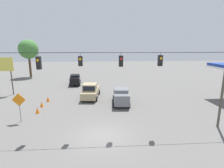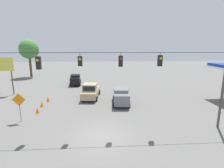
{
  "view_description": "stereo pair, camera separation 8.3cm",
  "coord_description": "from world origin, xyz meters",
  "px_view_note": "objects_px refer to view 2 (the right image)",
  "views": [
    {
      "loc": [
        0.1,
        12.99,
        7.14
      ],
      "look_at": [
        -1.33,
        -7.15,
        2.74
      ],
      "focal_mm": 28.0,
      "sensor_mm": 36.0,
      "label": 1
    },
    {
      "loc": [
        0.01,
        13.0,
        7.14
      ],
      "look_at": [
        -1.33,
        -7.15,
        2.74
      ],
      "focal_mm": 28.0,
      "sensor_mm": 36.0,
      "label": 2
    }
  ],
  "objects_px": {
    "traffic_cone_nearest": "(37,110)",
    "traffic_cone_second": "(42,104)",
    "roadside_billboard": "(3,68)",
    "tree_horizon_left": "(29,49)",
    "sedan_black_withflow_far": "(75,79)",
    "sedan_grey_crossing_near": "(121,96)",
    "overhead_signal_span": "(100,78)",
    "traffic_cone_third": "(48,99)",
    "work_zone_sign": "(19,102)",
    "pickup_truck_tan_withflow_mid": "(91,91)"
  },
  "relations": [
    {
      "from": "sedan_black_withflow_far",
      "to": "work_zone_sign",
      "type": "distance_m",
      "value": 16.77
    },
    {
      "from": "sedan_black_withflow_far",
      "to": "roadside_billboard",
      "type": "distance_m",
      "value": 11.75
    },
    {
      "from": "pickup_truck_tan_withflow_mid",
      "to": "sedan_grey_crossing_near",
      "type": "xyz_separation_m",
      "value": [
        -3.93,
        2.84,
        0.05
      ]
    },
    {
      "from": "sedan_grey_crossing_near",
      "to": "traffic_cone_second",
      "type": "relative_size",
      "value": 7.3
    },
    {
      "from": "sedan_grey_crossing_near",
      "to": "traffic_cone_second",
      "type": "distance_m",
      "value": 9.65
    },
    {
      "from": "overhead_signal_span",
      "to": "work_zone_sign",
      "type": "distance_m",
      "value": 8.47
    },
    {
      "from": "pickup_truck_tan_withflow_mid",
      "to": "roadside_billboard",
      "type": "height_order",
      "value": "roadside_billboard"
    },
    {
      "from": "roadside_billboard",
      "to": "tree_horizon_left",
      "type": "relative_size",
      "value": 0.64
    },
    {
      "from": "traffic_cone_nearest",
      "to": "traffic_cone_second",
      "type": "xyz_separation_m",
      "value": [
        0.18,
        -2.05,
        0.0
      ]
    },
    {
      "from": "traffic_cone_third",
      "to": "tree_horizon_left",
      "type": "distance_m",
      "value": 22.27
    },
    {
      "from": "traffic_cone_third",
      "to": "tree_horizon_left",
      "type": "height_order",
      "value": "tree_horizon_left"
    },
    {
      "from": "pickup_truck_tan_withflow_mid",
      "to": "traffic_cone_second",
      "type": "xyz_separation_m",
      "value": [
        5.67,
        3.37,
        -0.66
      ]
    },
    {
      "from": "pickup_truck_tan_withflow_mid",
      "to": "tree_horizon_left",
      "type": "bearing_deg",
      "value": -50.4
    },
    {
      "from": "sedan_black_withflow_far",
      "to": "tree_horizon_left",
      "type": "bearing_deg",
      "value": -38.09
    },
    {
      "from": "sedan_black_withflow_far",
      "to": "traffic_cone_second",
      "type": "relative_size",
      "value": 7.34
    },
    {
      "from": "pickup_truck_tan_withflow_mid",
      "to": "tree_horizon_left",
      "type": "xyz_separation_m",
      "value": [
        14.87,
        -17.97,
        5.4
      ]
    },
    {
      "from": "sedan_black_withflow_far",
      "to": "traffic_cone_third",
      "type": "xyz_separation_m",
      "value": [
        2.17,
        10.26,
        -0.68
      ]
    },
    {
      "from": "overhead_signal_span",
      "to": "sedan_grey_crossing_near",
      "type": "relative_size",
      "value": 4.63
    },
    {
      "from": "tree_horizon_left",
      "to": "work_zone_sign",
      "type": "bearing_deg",
      "value": 108.54
    },
    {
      "from": "sedan_black_withflow_far",
      "to": "traffic_cone_third",
      "type": "relative_size",
      "value": 7.34
    },
    {
      "from": "tree_horizon_left",
      "to": "roadside_billboard",
      "type": "bearing_deg",
      "value": 97.83
    },
    {
      "from": "sedan_grey_crossing_near",
      "to": "tree_horizon_left",
      "type": "relative_size",
      "value": 0.53
    },
    {
      "from": "pickup_truck_tan_withflow_mid",
      "to": "traffic_cone_nearest",
      "type": "relative_size",
      "value": 8.79
    },
    {
      "from": "traffic_cone_nearest",
      "to": "traffic_cone_third",
      "type": "height_order",
      "value": "same"
    },
    {
      "from": "roadside_billboard",
      "to": "traffic_cone_nearest",
      "type": "bearing_deg",
      "value": 132.32
    },
    {
      "from": "pickup_truck_tan_withflow_mid",
      "to": "work_zone_sign",
      "type": "xyz_separation_m",
      "value": [
        6.32,
        7.53,
        1.01
      ]
    },
    {
      "from": "overhead_signal_span",
      "to": "sedan_black_withflow_far",
      "type": "relative_size",
      "value": 4.61
    },
    {
      "from": "sedan_black_withflow_far",
      "to": "pickup_truck_tan_withflow_mid",
      "type": "xyz_separation_m",
      "value": [
        -3.36,
        8.95,
        -0.01
      ]
    },
    {
      "from": "traffic_cone_nearest",
      "to": "traffic_cone_third",
      "type": "bearing_deg",
      "value": -89.52
    },
    {
      "from": "roadside_billboard",
      "to": "traffic_cone_third",
      "type": "bearing_deg",
      "value": 151.85
    },
    {
      "from": "traffic_cone_second",
      "to": "traffic_cone_third",
      "type": "height_order",
      "value": "same"
    },
    {
      "from": "traffic_cone_second",
      "to": "tree_horizon_left",
      "type": "height_order",
      "value": "tree_horizon_left"
    },
    {
      "from": "traffic_cone_nearest",
      "to": "traffic_cone_second",
      "type": "distance_m",
      "value": 2.05
    },
    {
      "from": "tree_horizon_left",
      "to": "traffic_cone_nearest",
      "type": "bearing_deg",
      "value": 111.84
    },
    {
      "from": "sedan_grey_crossing_near",
      "to": "roadside_billboard",
      "type": "height_order",
      "value": "roadside_billboard"
    },
    {
      "from": "roadside_billboard",
      "to": "work_zone_sign",
      "type": "relative_size",
      "value": 1.95
    },
    {
      "from": "sedan_black_withflow_far",
      "to": "work_zone_sign",
      "type": "height_order",
      "value": "work_zone_sign"
    },
    {
      "from": "tree_horizon_left",
      "to": "overhead_signal_span",
      "type": "bearing_deg",
      "value": 120.22
    },
    {
      "from": "sedan_grey_crossing_near",
      "to": "traffic_cone_third",
      "type": "relative_size",
      "value": 7.3
    },
    {
      "from": "overhead_signal_span",
      "to": "traffic_cone_second",
      "type": "height_order",
      "value": "overhead_signal_span"
    },
    {
      "from": "roadside_billboard",
      "to": "tree_horizon_left",
      "type": "distance_m",
      "value": 15.75
    },
    {
      "from": "pickup_truck_tan_withflow_mid",
      "to": "sedan_grey_crossing_near",
      "type": "relative_size",
      "value": 1.2
    },
    {
      "from": "overhead_signal_span",
      "to": "traffic_cone_third",
      "type": "xyz_separation_m",
      "value": [
        6.9,
        -8.59,
        -4.33
      ]
    },
    {
      "from": "traffic_cone_nearest",
      "to": "tree_horizon_left",
      "type": "bearing_deg",
      "value": -68.16
    },
    {
      "from": "traffic_cone_second",
      "to": "roadside_billboard",
      "type": "bearing_deg",
      "value": -39.94
    },
    {
      "from": "traffic_cone_nearest",
      "to": "sedan_black_withflow_far",
      "type": "bearing_deg",
      "value": -98.45
    },
    {
      "from": "sedan_grey_crossing_near",
      "to": "traffic_cone_third",
      "type": "distance_m",
      "value": 9.6
    },
    {
      "from": "traffic_cone_second",
      "to": "work_zone_sign",
      "type": "distance_m",
      "value": 4.53
    },
    {
      "from": "sedan_grey_crossing_near",
      "to": "traffic_cone_second",
      "type": "bearing_deg",
      "value": 3.21
    },
    {
      "from": "pickup_truck_tan_withflow_mid",
      "to": "traffic_cone_third",
      "type": "height_order",
      "value": "pickup_truck_tan_withflow_mid"
    }
  ]
}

